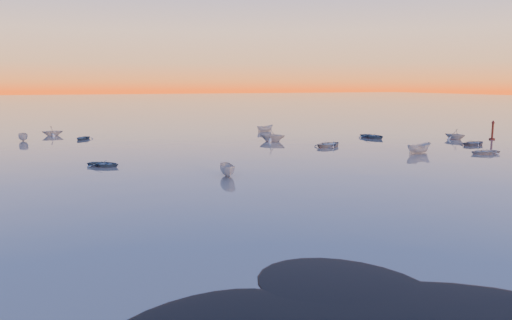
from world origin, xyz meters
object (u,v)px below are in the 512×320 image
boat_near_left (104,166)px  boat_near_center (419,153)px  boat_near_right (455,139)px  channel_marker (492,132)px

boat_near_left → boat_near_center: size_ratio=0.95×
boat_near_center → boat_near_right: size_ratio=1.06×
channel_marker → boat_near_left: bearing=-175.9°
boat_near_left → boat_near_right: bearing=-43.0°
channel_marker → boat_near_center: bearing=-158.3°
boat_near_right → channel_marker: bearing=140.5°
boat_near_left → boat_near_center: bearing=-56.3°
boat_near_left → boat_near_right: (55.02, 6.64, 0.00)m
boat_near_right → boat_near_left: bearing=-9.7°
boat_near_left → boat_near_right: boat_near_right is taller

